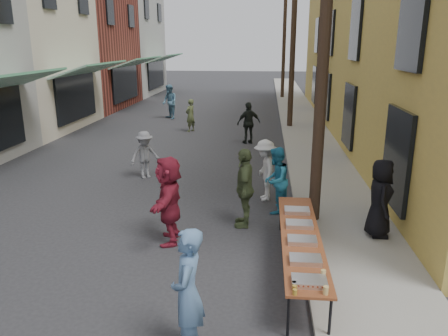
% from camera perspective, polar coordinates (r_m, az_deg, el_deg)
% --- Properties ---
extents(ground, '(120.00, 120.00, 0.00)m').
position_cam_1_polar(ground, '(8.45, -17.41, -13.59)').
color(ground, '#28282B').
rests_on(ground, ground).
extents(sidewalk, '(2.20, 60.00, 0.10)m').
position_cam_1_polar(sidewalk, '(22.16, 10.36, 5.32)').
color(sidewalk, gray).
rests_on(sidewalk, ground).
extents(storefront_row, '(8.00, 37.00, 9.00)m').
position_cam_1_polar(storefront_row, '(25.34, -26.56, 14.54)').
color(storefront_row, maroon).
rests_on(storefront_row, ground).
extents(utility_pole_near, '(0.26, 0.26, 9.00)m').
position_cam_1_polar(utility_pole_near, '(9.79, 13.12, 18.14)').
color(utility_pole_near, '#2D2116').
rests_on(utility_pole_near, ground).
extents(utility_pole_mid, '(0.26, 0.26, 9.00)m').
position_cam_1_polar(utility_pole_mid, '(21.75, 9.05, 16.98)').
color(utility_pole_mid, '#2D2116').
rests_on(utility_pole_mid, ground).
extents(utility_pole_far, '(0.26, 0.26, 9.00)m').
position_cam_1_polar(utility_pole_far, '(33.74, 7.88, 16.62)').
color(utility_pole_far, '#2D2116').
rests_on(utility_pole_far, ground).
extents(serving_table, '(0.70, 4.00, 0.75)m').
position_cam_1_polar(serving_table, '(8.06, 9.99, -8.88)').
color(serving_table, brown).
rests_on(serving_table, ground).
extents(catering_tray_sausage, '(0.50, 0.33, 0.08)m').
position_cam_1_polar(catering_tray_sausage, '(6.56, 11.07, -14.33)').
color(catering_tray_sausage, maroon).
rests_on(catering_tray_sausage, serving_table).
extents(catering_tray_foil_b, '(0.50, 0.33, 0.08)m').
position_cam_1_polar(catering_tray_foil_b, '(7.13, 10.60, -11.69)').
color(catering_tray_foil_b, '#B2B2B7').
rests_on(catering_tray_foil_b, serving_table).
extents(catering_tray_buns, '(0.50, 0.33, 0.08)m').
position_cam_1_polar(catering_tray_buns, '(7.75, 10.17, -9.30)').
color(catering_tray_buns, tan).
rests_on(catering_tray_buns, serving_table).
extents(catering_tray_foil_d, '(0.50, 0.33, 0.08)m').
position_cam_1_polar(catering_tray_foil_d, '(8.39, 9.82, -7.26)').
color(catering_tray_foil_d, '#B2B2B7').
rests_on(catering_tray_foil_d, serving_table).
extents(catering_tray_buns_end, '(0.50, 0.33, 0.08)m').
position_cam_1_polar(catering_tray_buns_end, '(9.03, 9.51, -5.51)').
color(catering_tray_buns_end, tan).
rests_on(catering_tray_buns_end, serving_table).
extents(condiment_jar_a, '(0.07, 0.07, 0.08)m').
position_cam_1_polar(condiment_jar_a, '(6.29, 9.25, -15.69)').
color(condiment_jar_a, '#A57F26').
rests_on(condiment_jar_a, serving_table).
extents(condiment_jar_b, '(0.07, 0.07, 0.08)m').
position_cam_1_polar(condiment_jar_b, '(6.37, 9.20, -15.22)').
color(condiment_jar_b, '#A57F26').
rests_on(condiment_jar_b, serving_table).
extents(condiment_jar_c, '(0.07, 0.07, 0.08)m').
position_cam_1_polar(condiment_jar_c, '(6.46, 9.14, -14.76)').
color(condiment_jar_c, '#A57F26').
rests_on(condiment_jar_c, serving_table).
extents(cup_stack, '(0.08, 0.08, 0.12)m').
position_cam_1_polar(cup_stack, '(6.36, 13.15, -15.30)').
color(cup_stack, tan).
rests_on(cup_stack, serving_table).
extents(guest_front_b, '(0.45, 0.67, 1.81)m').
position_cam_1_polar(guest_front_b, '(6.00, -4.77, -15.94)').
color(guest_front_b, '#5377A1').
rests_on(guest_front_b, ground).
extents(guest_front_c, '(0.85, 0.96, 1.65)m').
position_cam_1_polar(guest_front_c, '(10.78, 6.77, -1.61)').
color(guest_front_c, teal).
rests_on(guest_front_c, ground).
extents(guest_front_d, '(0.78, 1.15, 1.64)m').
position_cam_1_polar(guest_front_d, '(11.62, 5.37, -0.29)').
color(guest_front_d, silver).
rests_on(guest_front_d, ground).
extents(guest_front_e, '(0.45, 1.07, 1.83)m').
position_cam_1_polar(guest_front_e, '(9.90, 2.72, -2.58)').
color(guest_front_e, '#485732').
rests_on(guest_front_e, ground).
extents(guest_queue_back, '(0.73, 1.78, 1.87)m').
position_cam_1_polar(guest_queue_back, '(9.16, -7.21, -4.15)').
color(guest_queue_back, maroon).
rests_on(guest_queue_back, ground).
extents(server, '(0.59, 0.86, 1.68)m').
position_cam_1_polar(server, '(9.73, 19.72, -3.73)').
color(server, black).
rests_on(server, sidewalk).
extents(passerby_left, '(1.09, 1.02, 1.48)m').
position_cam_1_polar(passerby_left, '(13.72, -10.29, 1.70)').
color(passerby_left, slate).
rests_on(passerby_left, ground).
extents(passerby_mid, '(1.10, 0.81, 1.73)m').
position_cam_1_polar(passerby_mid, '(18.25, 3.25, 5.89)').
color(passerby_mid, black).
rests_on(passerby_mid, ground).
extents(passerby_right, '(0.60, 0.67, 1.54)m').
position_cam_1_polar(passerby_right, '(20.83, -4.41, 6.87)').
color(passerby_right, '#4B5531').
rests_on(passerby_right, ground).
extents(passerby_far, '(1.13, 1.16, 1.88)m').
position_cam_1_polar(passerby_far, '(24.48, -7.12, 8.57)').
color(passerby_far, teal).
rests_on(passerby_far, ground).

